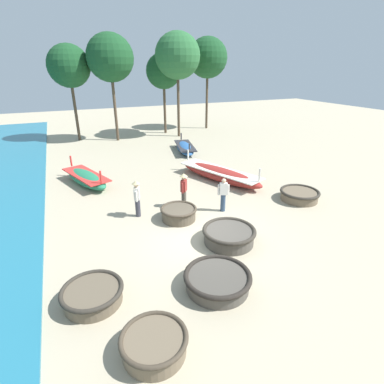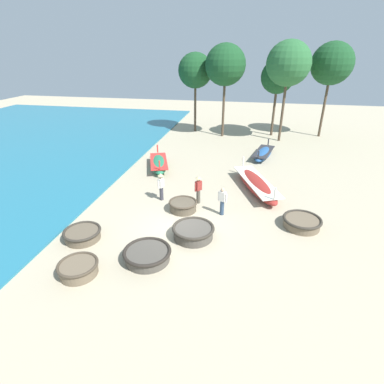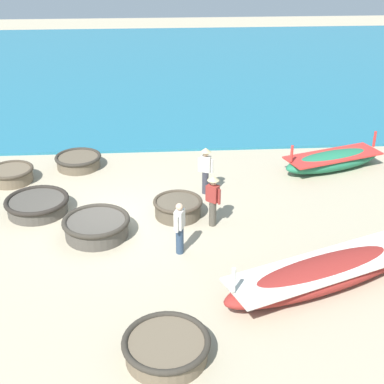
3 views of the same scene
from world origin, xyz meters
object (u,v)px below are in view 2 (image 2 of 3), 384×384
at_px(coracle_nearest, 147,254).
at_px(long_boat_red_hull, 256,184).
at_px(coracle_front_right, 183,205).
at_px(coracle_front_left, 82,234).
at_px(coracle_upturned, 78,268).
at_px(long_boat_green_hull, 159,164).
at_px(coracle_tilted, 193,231).
at_px(fisherman_standing_left, 222,201).
at_px(tree_right_mid, 195,71).
at_px(coracle_center, 302,222).
at_px(fisherman_by_coracle, 161,185).
at_px(fisherman_hauling, 198,188).
at_px(tree_center, 278,77).
at_px(tree_rightmost, 289,64).
at_px(tree_left_mid, 225,65).
at_px(tree_tall_back, 332,64).
at_px(long_boat_white_hull, 263,153).

height_order(coracle_nearest, long_boat_red_hull, long_boat_red_hull).
height_order(coracle_front_right, coracle_front_left, coracle_front_right).
bearing_deg(coracle_front_left, coracle_upturned, -64.04).
xyz_separation_m(long_boat_red_hull, long_boat_green_hull, (-7.11, 2.45, -0.02)).
height_order(coracle_tilted, fisherman_standing_left, fisherman_standing_left).
distance_m(coracle_front_right, tree_right_mid, 18.59).
bearing_deg(coracle_center, fisherman_by_coracle, 168.85).
bearing_deg(fisherman_by_coracle, coracle_nearest, -79.74).
height_order(coracle_nearest, fisherman_hauling, fisherman_hauling).
bearing_deg(tree_center, fisherman_standing_left, -100.69).
bearing_deg(long_boat_red_hull, coracle_center, -60.67).
relative_size(long_boat_red_hull, tree_rightmost, 0.65).
bearing_deg(coracle_front_left, tree_left_mid, 77.07).
bearing_deg(coracle_front_left, coracle_tilted, 12.80).
bearing_deg(fisherman_hauling, coracle_nearest, -102.23).
height_order(fisherman_hauling, tree_tall_back, tree_tall_back).
bearing_deg(tree_rightmost, coracle_front_right, -111.56).
height_order(coracle_tilted, long_boat_red_hull, long_boat_red_hull).
bearing_deg(coracle_nearest, coracle_front_right, 83.31).
bearing_deg(coracle_center, long_boat_red_hull, 119.33).
height_order(coracle_front_left, fisherman_hauling, fisherman_hauling).
xyz_separation_m(coracle_center, long_boat_red_hull, (-2.25, 4.01, 0.10)).
distance_m(coracle_nearest, coracle_front_left, 3.58).
xyz_separation_m(coracle_front_right, fisherman_by_coracle, (-1.52, 1.00, 0.65)).
xyz_separation_m(long_boat_white_hull, fisherman_hauling, (-3.80, -9.00, 0.65)).
xyz_separation_m(fisherman_standing_left, tree_tall_back, (8.01, 17.85, 5.96)).
distance_m(tree_tall_back, tree_rightmost, 4.76).
bearing_deg(tree_rightmost, long_boat_red_hull, -100.23).
distance_m(coracle_front_right, long_boat_white_hull, 10.99).
relative_size(long_boat_white_hull, tree_rightmost, 0.47).
bearing_deg(coracle_center, coracle_nearest, -149.41).
distance_m(coracle_front_right, tree_left_mid, 17.21).
height_order(long_boat_white_hull, fisherman_by_coracle, fisherman_by_coracle).
relative_size(coracle_upturned, tree_center, 0.22).
bearing_deg(coracle_center, tree_right_mid, 116.03).
distance_m(coracle_nearest, fisherman_standing_left, 5.21).
xyz_separation_m(coracle_front_left, fisherman_standing_left, (6.13, 3.56, 0.57)).
bearing_deg(fisherman_by_coracle, tree_rightmost, 62.15).
relative_size(fisherman_hauling, tree_left_mid, 0.19).
bearing_deg(fisherman_standing_left, tree_left_mid, 95.84).
relative_size(fisherman_by_coracle, tree_center, 0.23).
bearing_deg(long_boat_green_hull, tree_right_mid, 87.15).
xyz_separation_m(coracle_front_left, fisherman_hauling, (4.66, 4.63, 0.69)).
distance_m(long_boat_green_hull, tree_rightmost, 14.71).
height_order(long_boat_white_hull, tree_center, tree_center).
xyz_separation_m(coracle_front_left, fisherman_by_coracle, (2.48, 4.60, 0.69)).
bearing_deg(tree_tall_back, long_boat_green_hull, -138.35).
relative_size(long_boat_white_hull, tree_left_mid, 0.49).
xyz_separation_m(long_boat_green_hull, fisherman_hauling, (3.85, -4.91, 0.60)).
relative_size(long_boat_white_hull, fisherman_hauling, 2.51).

